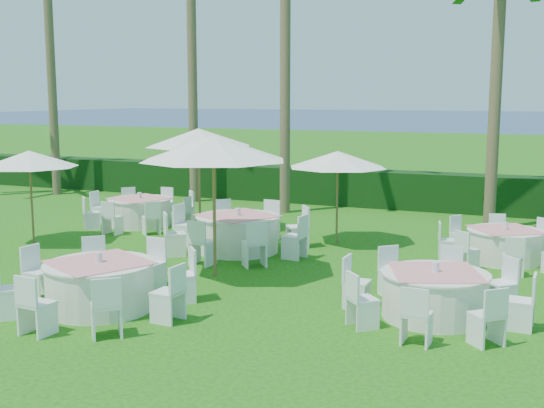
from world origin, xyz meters
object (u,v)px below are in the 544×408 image
Objects in this scene: banquet_table_f at (505,245)px; umbrella_d at (338,159)px; banquet_table_e at (238,232)px; banquet_table_c at (435,294)px; banquet_table_d at (140,211)px; umbrella_a at (29,159)px; umbrella_b at (213,148)px; umbrella_c at (199,138)px; banquet_table_b at (100,284)px.

umbrella_d is at bearing 176.01° from banquet_table_f.
umbrella_d is (1.92, 1.65, 1.66)m from banquet_table_e.
banquet_table_d is at bearing 150.90° from banquet_table_c.
banquet_table_c is 0.89× the size of banquet_table_e.
umbrella_b is at bearing -10.62° from umbrella_a.
banquet_table_b is at bearing -75.64° from umbrella_c.
banquet_table_e is at bearing 86.62° from banquet_table_b.
banquet_table_e is 3.03m from umbrella_d.
umbrella_c is (1.96, -0.05, 2.13)m from banquet_table_d.
umbrella_d reaches higher than banquet_table_b.
banquet_table_f is 0.99× the size of umbrella_c.
umbrella_c is at bearing 104.36° from banquet_table_b.
umbrella_c is (-1.73, 6.76, 2.11)m from banquet_table_b.
banquet_table_c is 1.07× the size of umbrella_c.
umbrella_a is (-1.10, -3.07, 1.71)m from banquet_table_d.
banquet_table_c is at bearing -11.57° from umbrella_b.
banquet_table_e is at bearing 103.74° from umbrella_b.
banquet_table_d is at bearing 177.76° from umbrella_d.
umbrella_c reaches higher than banquet_table_d.
banquet_table_f is (0.79, 4.55, -0.03)m from banquet_table_c.
banquet_table_b is at bearing -162.13° from banquet_table_c.
umbrella_b reaches higher than banquet_table_e.
banquet_table_b is at bearing -93.38° from banquet_table_e.
banquet_table_d is 2.89m from umbrella_c.
banquet_table_d is (-3.68, 6.80, -0.02)m from banquet_table_b.
banquet_table_e is at bearing 13.13° from umbrella_a.
umbrella_b reaches higher than banquet_table_c.
umbrella_d is at bearing 71.38° from banquet_table_b.
umbrella_c is (-2.57, 4.08, -0.07)m from umbrella_b.
umbrella_c is at bearing 122.20° from umbrella_b.
umbrella_b is (-5.36, -3.62, 2.24)m from banquet_table_f.
umbrella_c reaches higher than umbrella_a.
umbrella_c reaches higher than banquet_table_b.
banquet_table_e reaches higher than banquet_table_c.
banquet_table_d reaches higher than banquet_table_f.
banquet_table_f is 6.84m from umbrella_b.
banquet_table_c is 1.27× the size of umbrella_d.
banquet_table_c reaches higher than banquet_table_f.
umbrella_a is at bearing -109.78° from banquet_table_d.
umbrella_b reaches higher than banquet_table_d.
umbrella_b reaches higher than umbrella_a.
banquet_table_c is 6.03m from umbrella_d.
banquet_table_f is (6.19, 6.29, -0.06)m from banquet_table_b.
umbrella_b is at bearing -145.96° from banquet_table_f.
umbrella_d reaches higher than banquet_table_c.
banquet_table_b reaches higher than banquet_table_f.
banquet_table_d is 3.68m from umbrella_a.
banquet_table_d is at bearing 70.22° from umbrella_a.
banquet_table_d is 1.08× the size of banquet_table_f.
banquet_table_e is 1.47× the size of umbrella_a.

